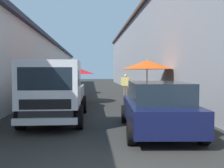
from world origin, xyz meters
TOP-DOWN VIEW (x-y plane):
  - ground at (13.50, 0.00)m, footprint 90.00×90.00m
  - building_right_concrete at (15.75, -7.14)m, footprint 49.80×7.50m
  - fruit_stall_mid_lane at (10.91, 1.48)m, footprint 2.71×2.71m
  - fruit_stall_near_right at (8.47, 2.18)m, footprint 2.22×2.22m
  - fruit_stall_far_right at (9.10, -2.50)m, footprint 2.61×2.61m
  - fruit_stall_near_left at (16.73, 2.30)m, footprint 2.64×2.64m
  - hatchback_car at (3.81, -1.60)m, footprint 4.02×2.15m
  - delivery_truck at (5.07, 1.53)m, footprint 4.94×2.02m
  - vendor_by_crates at (13.78, -2.07)m, footprint 0.30×0.62m
  - parked_scooter at (11.54, 2.87)m, footprint 1.69×0.43m

SIDE VIEW (x-z plane):
  - ground at x=13.50m, z-range 0.00..0.00m
  - parked_scooter at x=11.54m, z-range -0.12..1.02m
  - hatchback_car at x=3.81m, z-range 0.01..1.46m
  - vendor_by_crates at x=13.78m, z-range 0.12..1.70m
  - delivery_truck at x=5.07m, z-range 0.00..2.08m
  - fruit_stall_mid_lane at x=10.91m, z-range 0.58..2.74m
  - fruit_stall_near_right at x=8.47m, z-range 0.61..2.99m
  - fruit_stall_far_right at x=9.10m, z-range 0.62..3.02m
  - fruit_stall_near_left at x=16.73m, z-range 0.71..3.18m
  - building_right_concrete at x=15.75m, z-range 0.01..6.97m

